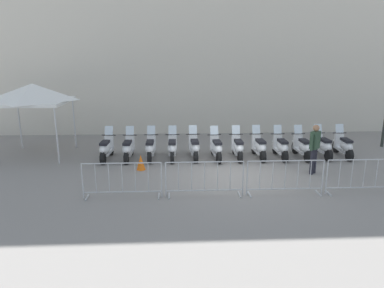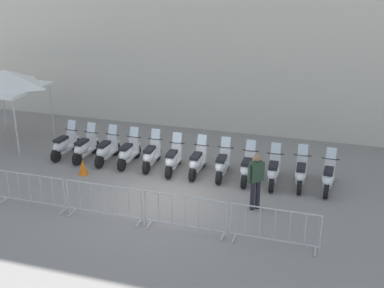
% 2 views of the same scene
% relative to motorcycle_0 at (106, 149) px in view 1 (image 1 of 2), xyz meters
% --- Properties ---
extents(ground_plane, '(120.00, 120.00, 0.00)m').
position_rel_motorcycle_0_xyz_m(ground_plane, '(4.73, -1.89, -0.45)').
color(ground_plane, gray).
extents(motorcycle_0, '(0.56, 1.73, 1.24)m').
position_rel_motorcycle_0_xyz_m(motorcycle_0, '(0.00, 0.00, 0.00)').
color(motorcycle_0, black).
rests_on(motorcycle_0, ground).
extents(motorcycle_1, '(0.56, 1.72, 1.24)m').
position_rel_motorcycle_0_xyz_m(motorcycle_1, '(0.86, -0.03, 0.00)').
color(motorcycle_1, black).
rests_on(motorcycle_1, ground).
extents(motorcycle_2, '(0.56, 1.72, 1.24)m').
position_rel_motorcycle_0_xyz_m(motorcycle_2, '(1.71, 0.01, 0.00)').
color(motorcycle_2, black).
rests_on(motorcycle_2, ground).
extents(motorcycle_3, '(0.56, 1.72, 1.24)m').
position_rel_motorcycle_0_xyz_m(motorcycle_3, '(2.57, 0.00, 0.00)').
color(motorcycle_3, black).
rests_on(motorcycle_3, ground).
extents(motorcycle_4, '(0.56, 1.73, 1.24)m').
position_rel_motorcycle_0_xyz_m(motorcycle_4, '(3.43, 0.04, 0.00)').
color(motorcycle_4, black).
rests_on(motorcycle_4, ground).
extents(motorcycle_5, '(0.56, 1.73, 1.24)m').
position_rel_motorcycle_0_xyz_m(motorcycle_5, '(4.29, -0.09, 0.00)').
color(motorcycle_5, black).
rests_on(motorcycle_5, ground).
extents(motorcycle_6, '(0.56, 1.72, 1.24)m').
position_rel_motorcycle_0_xyz_m(motorcycle_6, '(5.14, -0.04, 0.00)').
color(motorcycle_6, black).
rests_on(motorcycle_6, ground).
extents(motorcycle_7, '(0.56, 1.73, 1.24)m').
position_rel_motorcycle_0_xyz_m(motorcycle_7, '(6.00, 0.01, 0.00)').
color(motorcycle_7, black).
rests_on(motorcycle_7, ground).
extents(motorcycle_8, '(0.56, 1.72, 1.24)m').
position_rel_motorcycle_0_xyz_m(motorcycle_8, '(6.85, -0.03, 0.00)').
color(motorcycle_8, black).
rests_on(motorcycle_8, ground).
extents(motorcycle_9, '(0.56, 1.73, 1.24)m').
position_rel_motorcycle_0_xyz_m(motorcycle_9, '(7.71, -0.04, 0.00)').
color(motorcycle_9, black).
rests_on(motorcycle_9, ground).
extents(motorcycle_10, '(0.56, 1.73, 1.24)m').
position_rel_motorcycle_0_xyz_m(motorcycle_10, '(8.56, 0.08, 0.00)').
color(motorcycle_10, black).
rests_on(motorcycle_10, ground).
extents(motorcycle_11, '(0.56, 1.72, 1.24)m').
position_rel_motorcycle_0_xyz_m(motorcycle_11, '(9.41, 0.05, 0.00)').
color(motorcycle_11, black).
rests_on(motorcycle_11, ground).
extents(barrier_segment_0, '(2.29, 0.46, 1.07)m').
position_rel_motorcycle_0_xyz_m(barrier_segment_0, '(1.19, -3.76, 0.07)').
color(barrier_segment_0, '#B2B5B7').
rests_on(barrier_segment_0, ground).
extents(barrier_segment_1, '(2.29, 0.46, 1.07)m').
position_rel_motorcycle_0_xyz_m(barrier_segment_1, '(3.56, -3.73, 0.07)').
color(barrier_segment_1, '#B2B5B7').
rests_on(barrier_segment_1, ground).
extents(barrier_segment_2, '(2.29, 0.46, 1.07)m').
position_rel_motorcycle_0_xyz_m(barrier_segment_2, '(5.94, -3.70, 0.07)').
color(barrier_segment_2, '#B2B5B7').
rests_on(barrier_segment_2, ground).
extents(barrier_segment_3, '(2.29, 0.46, 1.07)m').
position_rel_motorcycle_0_xyz_m(barrier_segment_3, '(8.32, -3.68, 0.07)').
color(barrier_segment_3, '#B2B5B7').
rests_on(barrier_segment_3, ground).
extents(officer_near_row_end, '(0.42, 0.41, 1.73)m').
position_rel_motorcycle_0_xyz_m(officer_near_row_end, '(7.47, -1.86, 0.53)').
color(officer_near_row_end, '#23232D').
rests_on(officer_near_row_end, ground).
extents(canopy_tent, '(2.60, 2.60, 2.91)m').
position_rel_motorcycle_0_xyz_m(canopy_tent, '(-2.88, 0.78, 2.06)').
color(canopy_tent, silver).
rests_on(canopy_tent, ground).
extents(traffic_cone, '(0.32, 0.32, 0.55)m').
position_rel_motorcycle_0_xyz_m(traffic_cone, '(1.46, -1.23, -0.18)').
color(traffic_cone, orange).
rests_on(traffic_cone, ground).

